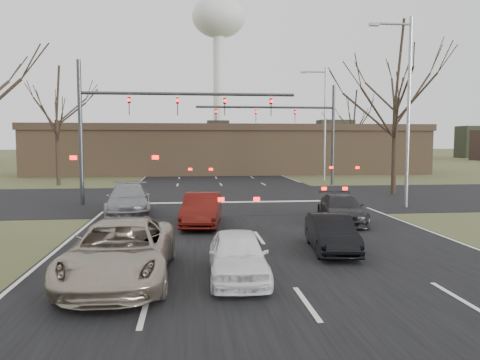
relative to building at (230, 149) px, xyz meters
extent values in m
plane|color=#47502B|center=(-2.00, -38.00, -2.67)|extent=(360.00, 360.00, 0.00)
cube|color=black|center=(-2.00, 22.00, -2.66)|extent=(14.00, 300.00, 0.02)
cube|color=black|center=(-2.00, -23.00, -2.65)|extent=(200.00, 14.00, 0.02)
cube|color=brown|center=(0.00, 0.00, -0.37)|extent=(42.00, 10.00, 4.60)
cube|color=#38281E|center=(0.00, 0.00, 2.28)|extent=(42.40, 10.40, 0.70)
cylinder|color=silver|center=(4.00, 82.00, 14.33)|extent=(3.20, 3.20, 34.00)
ellipsoid|color=silver|center=(4.00, 82.00, 35.33)|extent=(15.00, 15.00, 11.25)
cylinder|color=#383A3D|center=(-10.50, -25.00, 1.33)|extent=(0.24, 0.24, 8.00)
cylinder|color=#383A3D|center=(-4.50, -25.00, 3.53)|extent=(12.00, 0.18, 0.18)
imported|color=black|center=(-7.83, -25.00, 2.83)|extent=(0.16, 0.20, 1.00)
imported|color=black|center=(-5.17, -25.00, 2.83)|extent=(0.16, 0.20, 1.00)
imported|color=black|center=(-2.50, -25.00, 2.83)|extent=(0.16, 0.20, 1.00)
imported|color=black|center=(0.17, -25.00, 2.83)|extent=(0.16, 0.20, 1.00)
cylinder|color=#383A3D|center=(7.00, -15.00, 1.33)|extent=(0.24, 0.24, 8.00)
cylinder|color=#383A3D|center=(1.50, -15.00, 3.53)|extent=(11.00, 0.18, 0.18)
imported|color=black|center=(3.86, -15.00, 2.83)|extent=(0.16, 0.20, 1.00)
imported|color=black|center=(0.71, -15.00, 2.83)|extent=(0.16, 0.20, 1.00)
imported|color=black|center=(-2.43, -15.00, 2.83)|extent=(0.16, 0.20, 1.00)
cylinder|color=gray|center=(7.00, -28.00, 2.33)|extent=(0.18, 0.18, 10.00)
cylinder|color=gray|center=(6.00, -28.00, 6.93)|extent=(2.00, 0.12, 0.12)
cube|color=gray|center=(5.00, -28.00, 6.88)|extent=(0.50, 0.25, 0.15)
cylinder|color=gray|center=(7.50, -11.00, 2.33)|extent=(0.18, 0.18, 10.00)
cylinder|color=gray|center=(6.50, -11.00, 6.93)|extent=(2.00, 0.12, 0.12)
cube|color=gray|center=(5.50, -11.00, 6.88)|extent=(0.50, 0.25, 0.15)
cylinder|color=black|center=(9.00, -22.00, 0.50)|extent=(0.32, 0.32, 6.33)
cylinder|color=black|center=(-15.00, -13.00, -0.05)|extent=(0.32, 0.32, 5.23)
cylinder|color=black|center=(13.00, -3.00, -0.19)|extent=(0.32, 0.32, 4.95)
imported|color=gray|center=(-6.30, -39.76, -1.90)|extent=(2.62, 5.53, 1.52)
imported|color=white|center=(-3.30, -39.94, -2.04)|extent=(1.61, 3.73, 1.25)
imported|color=black|center=(0.02, -37.25, -2.07)|extent=(1.63, 3.71, 1.19)
imported|color=black|center=(2.07, -32.14, -2.05)|extent=(2.25, 4.40, 1.22)
imported|color=gray|center=(-7.48, -28.85, -1.93)|extent=(2.53, 5.21, 1.46)
imported|color=#4E0F0B|center=(-4.02, -32.16, -1.98)|extent=(1.96, 4.31, 1.37)
camera|label=1|loc=(-4.53, -51.75, 0.92)|focal=35.00mm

